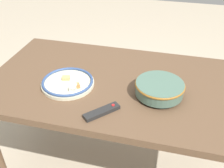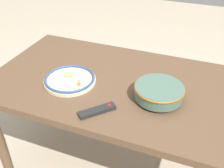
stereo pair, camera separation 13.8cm
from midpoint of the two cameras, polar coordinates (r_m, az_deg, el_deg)
The scene contains 5 objects.
ground_plane at distance 1.97m, azimuth 3.31°, elevation -17.41°, with size 8.00×8.00×0.00m, color #B7A88E.
dining_table at distance 1.52m, azimuth 4.11°, elevation -2.20°, with size 1.46×0.82×0.73m.
noodle_bowl at distance 1.35m, azimuth 13.07°, elevation -1.72°, with size 0.25×0.25×0.08m.
food_plate at distance 1.47m, azimuth -6.50°, elevation 0.86°, with size 0.29×0.29×0.04m.
tv_remote at distance 1.25m, azimuth -0.09°, elevation -5.93°, with size 0.16×0.16×0.02m.
Camera 2 is at (-0.40, 1.15, 1.55)m, focal length 42.00 mm.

